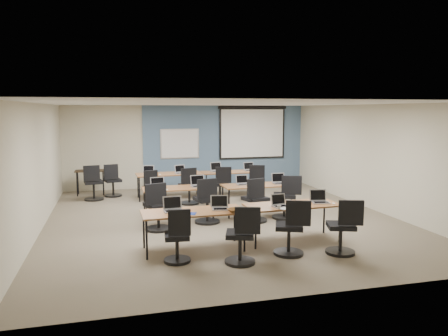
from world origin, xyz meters
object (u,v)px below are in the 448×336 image
object	(u,v)px
whiteboard	(180,144)
training_table_back_right	(230,173)
utility_table	(90,173)
laptop_5	(198,184)
task_chair_1	(242,240)
task_chair_7	(286,200)
laptop_1	(220,206)
training_table_mid_left	(178,189)
laptop_3	(320,199)
task_chair_2	(291,232)
training_table_back_left	(169,175)
laptop_4	(158,186)
task_chair_4	(158,211)
task_chair_10	(221,187)
task_chair_3	(343,231)
task_chair_9	(189,189)
spare_chair_a	(113,183)
laptop_10	(217,169)
spare_chair_b	(93,186)
task_chair_11	(253,185)
training_table_front_right	(292,206)
laptop_8	(149,172)
laptop_11	(249,169)
task_chair_8	(152,190)
laptop_7	(279,181)
laptop_9	(180,171)
task_chair_5	(207,204)
training_table_mid_right	(257,187)
laptop_2	(280,203)
training_table_front_left	(193,213)
projector_screen	(252,130)
task_chair_0	(178,240)
task_chair_6	(255,204)
laptop_6	(243,182)

from	to	relation	value
whiteboard	training_table_back_right	size ratio (longest dim) A/B	0.76
utility_table	laptop_5	bearing A→B (deg)	-50.76
task_chair_1	task_chair_7	world-z (taller)	task_chair_7
laptop_1	laptop_5	world-z (taller)	laptop_5
training_table_mid_left	laptop_3	bearing A→B (deg)	-44.91
task_chair_2	training_table_back_left	bearing A→B (deg)	126.10
laptop_4	task_chair_4	size ratio (longest dim) A/B	0.32
whiteboard	task_chair_10	distance (m)	2.94
utility_table	task_chair_3	bearing A→B (deg)	-54.43
task_chair_9	spare_chair_a	distance (m)	2.57
whiteboard	laptop_1	distance (m)	6.58
training_table_back_left	laptop_1	size ratio (longest dim) A/B	5.74
task_chair_1	laptop_5	world-z (taller)	task_chair_1
training_table_mid_left	laptop_10	size ratio (longest dim) A/B	4.71
spare_chair_b	task_chair_9	bearing A→B (deg)	-33.32
laptop_3	training_table_mid_left	bearing A→B (deg)	148.21
laptop_1	task_chair_11	xyz separation A→B (m)	(1.98, 4.02, -0.37)
training_table_front_right	laptop_8	bearing A→B (deg)	113.78
task_chair_10	laptop_11	bearing A→B (deg)	50.66
laptop_11	training_table_front_right	bearing A→B (deg)	-104.27
whiteboard	laptop_1	size ratio (longest dim) A/B	3.90
spare_chair_a	task_chair_11	bearing A→B (deg)	-33.01
task_chair_4	task_chair_7	world-z (taller)	same
laptop_5	task_chair_9	size ratio (longest dim) A/B	0.35
training_table_mid_left	task_chair_8	world-z (taller)	task_chair_8
training_table_back_left	laptop_7	distance (m)	3.45
training_table_back_left	task_chair_8	bearing A→B (deg)	-130.69
laptop_9	task_chair_8	bearing A→B (deg)	-159.17
training_table_back_left	task_chair_5	distance (m)	3.10
training_table_mid_right	laptop_2	bearing A→B (deg)	-100.01
task_chair_10	task_chair_11	bearing A→B (deg)	19.82
laptop_11	laptop_5	bearing A→B (deg)	-137.97
whiteboard	training_table_front_left	xyz separation A→B (m)	(-0.79, -6.56, -0.76)
utility_table	laptop_10	bearing A→B (deg)	-14.35
projector_screen	task_chair_0	size ratio (longest dim) A/B	2.54
laptop_1	task_chair_9	size ratio (longest dim) A/B	0.32
laptop_8	training_table_back_left	bearing A→B (deg)	10.91
laptop_1	task_chair_3	world-z (taller)	task_chair_3
task_chair_5	task_chair_8	size ratio (longest dim) A/B	1.10
training_table_mid_left	task_chair_1	size ratio (longest dim) A/B	1.69
laptop_2	task_chair_3	distance (m)	1.28
task_chair_6	laptop_11	distance (m)	3.32
training_table_back_left	laptop_2	bearing A→B (deg)	-75.81
training_table_mid_left	task_chair_7	size ratio (longest dim) A/B	1.61
task_chair_10	spare_chair_b	xyz separation A→B (m)	(-3.44, 1.17, 0.00)
laptop_5	laptop_6	world-z (taller)	laptop_5
task_chair_0	utility_table	xyz separation A→B (m)	(-1.66, 6.58, 0.26)
laptop_1	task_chair_2	world-z (taller)	task_chair_2
task_chair_0	task_chair_5	xyz separation A→B (m)	(1.03, 2.40, 0.05)
task_chair_2	utility_table	size ratio (longest dim) A/B	1.17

